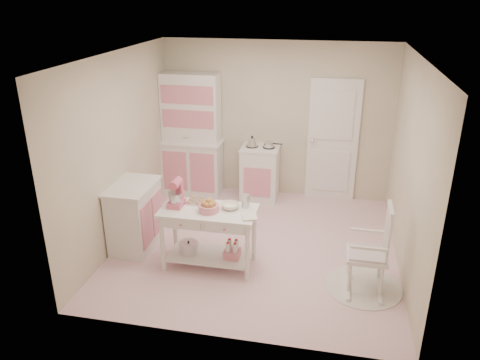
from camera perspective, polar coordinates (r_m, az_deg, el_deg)
name	(u,v)px	position (r m, az deg, el deg)	size (l,w,h in m)	color
room_shell	(258,132)	(5.96, 2.15, 5.81)	(3.84, 3.84, 2.62)	pink
door	(333,141)	(7.86, 11.24, 4.72)	(0.82, 0.05, 2.04)	white
hutch	(191,135)	(8.00, -5.98, 5.50)	(1.06, 0.50, 2.08)	white
stove	(260,173)	(7.88, 2.44, 0.88)	(0.62, 0.57, 0.92)	white
base_cabinet	(135,216)	(6.56, -12.72, -4.31)	(0.54, 0.84, 0.92)	white
lace_rug	(363,287)	(5.97, 14.76, -12.46)	(0.92, 0.92, 0.01)	white
rocking_chair	(368,247)	(5.69, 15.29, -7.94)	(0.48, 0.72, 1.10)	white
work_table	(209,238)	(6.01, -3.78, -7.04)	(1.20, 0.60, 0.80)	white
stand_mixer	(176,194)	(5.89, -7.83, -1.65)	(0.20, 0.28, 0.34)	#DB5C7A
cookie_tray	(201,202)	(6.01, -4.82, -2.67)	(0.34, 0.24, 0.02)	silver
bread_basket	(209,208)	(5.75, -3.83, -3.43)	(0.25, 0.25, 0.09)	pink
mixing_bowl	(230,206)	(5.82, -1.21, -3.19)	(0.23, 0.23, 0.07)	white
metal_pitcher	(246,201)	(5.83, 0.68, -2.57)	(0.10, 0.10, 0.17)	silver
recipe_book	(242,216)	(5.62, 0.24, -4.44)	(0.18, 0.24, 0.02)	white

